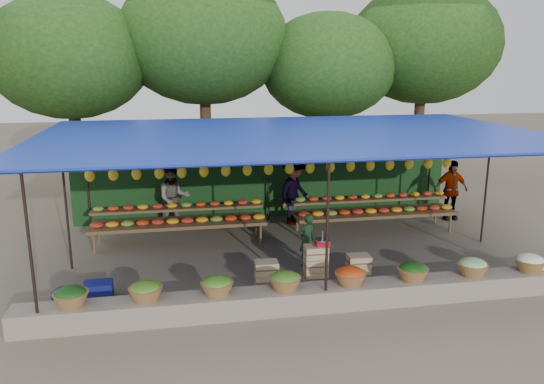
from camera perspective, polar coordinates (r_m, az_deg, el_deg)
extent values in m
plane|color=brown|center=(12.30, 2.00, -6.72)|extent=(60.00, 60.00, 0.00)
cube|color=gray|center=(9.76, 5.52, -11.18)|extent=(10.60, 0.55, 0.40)
cylinder|color=black|center=(9.14, -24.54, -6.10)|extent=(0.05, 0.05, 2.80)
cylinder|color=black|center=(9.18, 5.95, -4.77)|extent=(0.05, 0.05, 2.80)
cylinder|color=black|center=(11.84, -21.27, -1.39)|extent=(0.05, 0.05, 2.80)
cylinder|color=black|center=(13.71, 22.05, 0.53)|extent=(0.05, 0.05, 2.80)
cylinder|color=black|center=(14.62, -19.24, 1.55)|extent=(0.05, 0.05, 2.80)
cylinder|color=black|center=(14.65, -0.37, 2.36)|extent=(0.05, 0.05, 2.80)
cylinder|color=black|center=(16.18, 16.64, 2.87)|extent=(0.05, 0.05, 2.80)
cube|color=#172EAE|center=(11.62, 2.12, 6.32)|extent=(10.80, 6.60, 0.04)
cube|color=#172EAE|center=(9.72, 4.65, 3.73)|extent=(10.80, 2.19, 0.26)
cube|color=#172EAE|center=(13.58, 0.28, 6.66)|extent=(10.80, 2.19, 0.26)
cylinder|color=#A6A7AC|center=(13.09, 0.76, 3.73)|extent=(9.60, 0.01, 0.01)
ellipsoid|color=yellow|center=(13.06, -19.01, 1.69)|extent=(0.23, 0.17, 0.30)
ellipsoid|color=yellow|center=(12.99, -16.70, 1.80)|extent=(0.23, 0.17, 0.30)
ellipsoid|color=yellow|center=(12.94, -14.38, 1.91)|extent=(0.23, 0.17, 0.30)
ellipsoid|color=yellow|center=(12.91, -12.03, 2.02)|extent=(0.23, 0.17, 0.30)
ellipsoid|color=yellow|center=(12.90, -9.68, 2.12)|extent=(0.23, 0.17, 0.30)
ellipsoid|color=yellow|center=(12.92, -7.34, 2.22)|extent=(0.23, 0.17, 0.30)
ellipsoid|color=yellow|center=(12.96, -5.00, 2.31)|extent=(0.23, 0.17, 0.30)
ellipsoid|color=yellow|center=(13.01, -2.67, 2.40)|extent=(0.23, 0.17, 0.30)
ellipsoid|color=yellow|center=(13.09, -0.38, 2.49)|extent=(0.23, 0.17, 0.30)
ellipsoid|color=yellow|center=(13.19, 1.89, 2.57)|extent=(0.23, 0.17, 0.30)
ellipsoid|color=yellow|center=(13.31, 4.12, 2.64)|extent=(0.23, 0.17, 0.30)
ellipsoid|color=yellow|center=(13.46, 6.31, 2.71)|extent=(0.23, 0.17, 0.30)
ellipsoid|color=yellow|center=(13.61, 8.44, 2.78)|extent=(0.23, 0.17, 0.30)
ellipsoid|color=yellow|center=(13.79, 10.53, 2.84)|extent=(0.23, 0.17, 0.30)
ellipsoid|color=yellow|center=(13.99, 12.56, 2.89)|extent=(0.23, 0.17, 0.30)
ellipsoid|color=yellow|center=(14.20, 14.53, 2.94)|extent=(0.23, 0.17, 0.30)
ellipsoid|color=yellow|center=(14.43, 16.45, 2.98)|extent=(0.23, 0.17, 0.30)
ellipsoid|color=yellow|center=(14.68, 18.30, 3.02)|extent=(0.23, 0.17, 0.30)
ellipsoid|color=#184512|center=(9.44, -20.86, -10.20)|extent=(0.52, 0.52, 0.23)
ellipsoid|color=#44771F|center=(9.28, -13.46, -10.05)|extent=(0.52, 0.52, 0.23)
ellipsoid|color=#44771F|center=(9.28, -5.94, -9.72)|extent=(0.52, 0.52, 0.23)
ellipsoid|color=#44771F|center=(9.44, 1.43, -9.25)|extent=(0.52, 0.52, 0.23)
ellipsoid|color=red|center=(9.73, 8.44, -8.65)|extent=(0.52, 0.52, 0.23)
ellipsoid|color=#184512|center=(10.17, 14.93, -7.98)|extent=(0.52, 0.52, 0.23)
ellipsoid|color=#97C67B|center=(10.72, 20.79, -7.29)|extent=(0.52, 0.52, 0.23)
ellipsoid|color=white|center=(11.37, 26.02, -6.61)|extent=(0.52, 0.52, 0.23)
cube|color=#1B4117|center=(14.93, -0.54, 1.98)|extent=(10.60, 0.06, 2.50)
cylinder|color=#312312|center=(17.46, -20.28, 5.31)|extent=(0.36, 0.36, 3.97)
ellipsoid|color=#0F340E|center=(17.31, -20.98, 13.44)|extent=(4.77, 4.77, 3.69)
cylinder|color=#312312|center=(17.59, -7.12, 6.96)|extent=(0.36, 0.36, 4.48)
ellipsoid|color=#0F340E|center=(17.49, -7.41, 16.10)|extent=(5.39, 5.39, 4.17)
cylinder|color=#312312|center=(18.02, 5.84, 5.92)|extent=(0.36, 0.36, 3.71)
ellipsoid|color=#0F340E|center=(17.85, 6.02, 13.32)|extent=(4.47, 4.47, 3.45)
cylinder|color=#312312|center=(19.61, 15.48, 7.08)|extent=(0.36, 0.36, 4.35)
ellipsoid|color=#0F340E|center=(19.50, 16.01, 15.03)|extent=(5.24, 5.24, 4.05)
cube|color=#523A21|center=(13.11, -9.97, -3.30)|extent=(4.20, 0.95, 0.08)
cube|color=#523A21|center=(13.32, -10.04, -1.78)|extent=(4.20, 0.35, 0.06)
cylinder|color=#523A21|center=(12.96, -18.59, -5.21)|extent=(0.06, 0.06, 0.50)
cylinder|color=#523A21|center=(12.95, -1.23, -4.47)|extent=(0.06, 0.06, 0.50)
cylinder|color=#523A21|center=(13.71, -18.14, -4.13)|extent=(0.06, 0.06, 0.50)
cylinder|color=#523A21|center=(13.71, -1.76, -3.43)|extent=(0.06, 0.06, 0.50)
ellipsoid|color=red|center=(13.08, -18.34, -3.40)|extent=(0.31, 0.26, 0.13)
ellipsoid|color=olive|center=(13.43, -18.18, -1.74)|extent=(0.26, 0.22, 0.12)
ellipsoid|color=orange|center=(13.03, -16.82, -3.35)|extent=(0.31, 0.26, 0.13)
ellipsoid|color=red|center=(13.39, -16.70, -1.68)|extent=(0.26, 0.22, 0.12)
ellipsoid|color=olive|center=(13.00, -15.28, -3.29)|extent=(0.31, 0.26, 0.13)
ellipsoid|color=red|center=(13.35, -15.21, -1.62)|extent=(0.26, 0.22, 0.12)
ellipsoid|color=red|center=(12.97, -13.74, -3.23)|extent=(0.31, 0.26, 0.13)
ellipsoid|color=orange|center=(13.33, -13.71, -1.56)|extent=(0.26, 0.22, 0.12)
ellipsoid|color=red|center=(12.95, -12.20, -3.17)|extent=(0.31, 0.26, 0.13)
ellipsoid|color=red|center=(13.31, -12.21, -1.50)|extent=(0.26, 0.22, 0.12)
ellipsoid|color=orange|center=(12.94, -10.65, -3.10)|extent=(0.31, 0.26, 0.13)
ellipsoid|color=orange|center=(13.30, -10.70, -1.43)|extent=(0.26, 0.22, 0.12)
ellipsoid|color=red|center=(12.94, -9.10, -3.04)|extent=(0.31, 0.26, 0.13)
ellipsoid|color=olive|center=(13.30, -9.19, -1.37)|extent=(0.26, 0.22, 0.12)
ellipsoid|color=orange|center=(12.95, -7.55, -2.97)|extent=(0.31, 0.26, 0.13)
ellipsoid|color=red|center=(13.31, -7.69, -1.30)|extent=(0.26, 0.22, 0.12)
ellipsoid|color=olive|center=(12.97, -6.00, -2.90)|extent=(0.31, 0.26, 0.13)
ellipsoid|color=red|center=(13.33, -6.18, -1.23)|extent=(0.26, 0.22, 0.12)
ellipsoid|color=red|center=(13.00, -4.46, -2.82)|extent=(0.31, 0.26, 0.13)
ellipsoid|color=orange|center=(13.36, -4.69, -1.17)|extent=(0.26, 0.22, 0.12)
ellipsoid|color=red|center=(13.04, -2.93, -2.75)|extent=(0.31, 0.26, 0.13)
ellipsoid|color=red|center=(13.39, -3.20, -1.10)|extent=(0.26, 0.22, 0.12)
ellipsoid|color=orange|center=(13.08, -1.41, -2.67)|extent=(0.31, 0.26, 0.13)
ellipsoid|color=orange|center=(13.44, -1.72, -1.03)|extent=(0.26, 0.22, 0.12)
cube|color=#523A21|center=(14.03, 10.90, -2.21)|extent=(4.20, 0.95, 0.08)
cube|color=#523A21|center=(14.23, 10.52, -0.80)|extent=(4.20, 0.35, 0.06)
cylinder|color=#523A21|center=(13.16, 3.52, -4.19)|extent=(0.06, 0.06, 0.50)
cylinder|color=#523A21|center=(14.57, 18.61, -3.12)|extent=(0.06, 0.06, 0.50)
cylinder|color=#523A21|center=(13.90, 2.73, -3.19)|extent=(0.06, 0.06, 0.50)
cylinder|color=#523A21|center=(15.24, 17.18, -2.27)|extent=(0.06, 0.06, 0.50)
ellipsoid|color=red|center=(13.30, 3.49, -2.41)|extent=(0.31, 0.26, 0.13)
ellipsoid|color=olive|center=(13.65, 3.06, -0.81)|extent=(0.26, 0.22, 0.12)
ellipsoid|color=orange|center=(13.39, 4.95, -2.33)|extent=(0.31, 0.26, 0.13)
ellipsoid|color=red|center=(13.74, 4.48, -0.74)|extent=(0.26, 0.22, 0.12)
ellipsoid|color=olive|center=(13.48, 6.38, -2.25)|extent=(0.31, 0.26, 0.13)
ellipsoid|color=red|center=(13.83, 5.88, -0.67)|extent=(0.26, 0.22, 0.12)
ellipsoid|color=red|center=(13.59, 7.80, -2.17)|extent=(0.31, 0.26, 0.13)
ellipsoid|color=orange|center=(13.93, 7.27, -0.60)|extent=(0.26, 0.22, 0.12)
ellipsoid|color=red|center=(13.70, 9.19, -2.09)|extent=(0.31, 0.26, 0.13)
ellipsoid|color=red|center=(14.04, 8.63, -0.54)|extent=(0.26, 0.22, 0.12)
ellipsoid|color=orange|center=(13.82, 10.56, -2.01)|extent=(0.31, 0.26, 0.13)
ellipsoid|color=orange|center=(14.15, 9.97, -0.47)|extent=(0.26, 0.22, 0.12)
ellipsoid|color=red|center=(13.94, 11.91, -1.93)|extent=(0.31, 0.26, 0.13)
ellipsoid|color=olive|center=(14.28, 11.29, -0.41)|extent=(0.26, 0.22, 0.12)
ellipsoid|color=orange|center=(14.08, 13.23, -1.85)|extent=(0.31, 0.26, 0.13)
ellipsoid|color=red|center=(14.41, 12.58, -0.34)|extent=(0.26, 0.22, 0.12)
ellipsoid|color=olive|center=(14.22, 14.52, -1.77)|extent=(0.31, 0.26, 0.13)
ellipsoid|color=red|center=(14.54, 13.85, -0.28)|extent=(0.26, 0.22, 0.12)
ellipsoid|color=red|center=(14.37, 15.79, -1.69)|extent=(0.31, 0.26, 0.13)
ellipsoid|color=orange|center=(14.69, 15.10, -0.22)|extent=(0.26, 0.22, 0.12)
ellipsoid|color=red|center=(14.52, 17.04, -1.62)|extent=(0.31, 0.26, 0.13)
ellipsoid|color=red|center=(14.84, 16.32, -0.16)|extent=(0.26, 0.22, 0.12)
ellipsoid|color=orange|center=(14.68, 18.25, -1.54)|extent=(0.31, 0.26, 0.13)
ellipsoid|color=orange|center=(15.00, 17.52, -0.10)|extent=(0.26, 0.22, 0.12)
cube|color=tan|center=(10.62, -0.59, -9.42)|extent=(0.46, 0.35, 0.25)
cube|color=tan|center=(10.52, -0.59, -8.12)|extent=(0.46, 0.35, 0.25)
cube|color=tan|center=(10.82, 4.70, -9.02)|extent=(0.46, 0.35, 0.25)
cube|color=tan|center=(10.72, 4.73, -7.74)|extent=(0.46, 0.35, 0.25)
cube|color=tan|center=(10.63, 4.76, -6.43)|extent=(0.46, 0.35, 0.25)
cube|color=tan|center=(11.07, 9.26, -8.60)|extent=(0.46, 0.35, 0.25)
cube|color=tan|center=(10.98, 9.31, -7.35)|extent=(0.46, 0.35, 0.25)
cube|color=red|center=(10.60, 5.43, -5.47)|extent=(0.27, 0.24, 0.11)
cylinder|color=#A6A7AC|center=(10.58, 5.44, -5.12)|extent=(0.29, 0.29, 0.03)
cylinder|color=#A6A7AC|center=(10.55, 5.45, -4.67)|extent=(0.03, 0.03, 0.20)
imported|color=#163118|center=(11.48, 3.81, -5.17)|extent=(0.50, 0.42, 1.17)
imported|color=slate|center=(14.06, -10.52, -0.63)|extent=(0.90, 0.74, 1.72)
imported|color=slate|center=(14.30, 2.43, 0.05)|extent=(1.31, 1.30, 1.82)
imported|color=slate|center=(15.59, 18.66, 0.22)|extent=(1.00, 0.45, 1.68)
cube|color=navy|center=(10.60, -18.17, -10.01)|extent=(0.53, 0.39, 0.31)
cube|color=navy|center=(10.57, -21.15, -10.49)|extent=(0.53, 0.46, 0.27)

